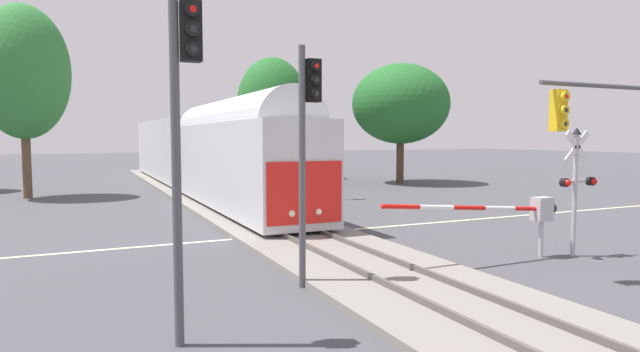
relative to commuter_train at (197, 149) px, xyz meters
name	(u,v)px	position (x,y,z in m)	size (l,w,h in m)	color
ground_plane	(290,235)	(0.00, -16.32, -2.79)	(220.00, 220.00, 0.00)	#47474C
road_centre_stripe	(290,234)	(0.00, -16.32, -2.79)	(44.00, 0.20, 0.01)	beige
railway_track	(290,232)	(0.00, -16.32, -2.70)	(4.40, 80.00, 0.32)	gray
commuter_train	(197,149)	(0.00, 0.00, 0.00)	(3.04, 38.43, 5.16)	silver
crossing_gate_near	(524,211)	(4.78, -22.85, -1.35)	(6.10, 0.40, 1.90)	#B7B7BC
crossing_signal_mast	(576,178)	(6.45, -23.21, -0.43)	(1.36, 0.44, 3.87)	#B2B2B7
traffic_signal_near_right	(622,127)	(5.79, -25.06, 1.05)	(4.47, 0.38, 5.12)	#4C4C51
traffic_signal_median	(308,127)	(-2.10, -22.85, 1.02)	(0.53, 0.38, 5.70)	#4C4C51
traffic_signal_near_left	(183,106)	(-5.40, -25.25, 1.30)	(0.53, 0.38, 6.14)	#4C4C51
traffic_signal_far_side	(316,131)	(5.37, -6.79, 1.11)	(0.53, 0.38, 5.84)	#4C4C51
elm_centre_background	(272,105)	(8.29, 8.86, 3.52)	(6.04, 6.04, 10.36)	brown
oak_behind_train	(23,72)	(-9.73, 0.91, 4.52)	(5.10, 5.10, 11.22)	brown
maple_right_background	(401,104)	(15.75, 0.42, 3.34)	(7.50, 7.50, 9.22)	#4C3828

